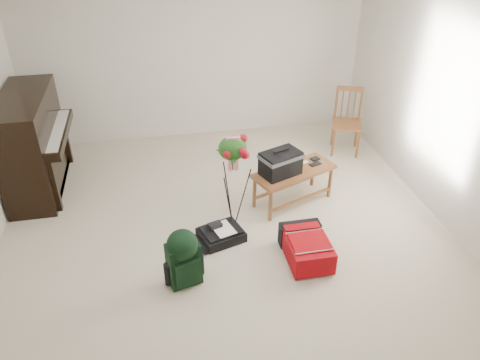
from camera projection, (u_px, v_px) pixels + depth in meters
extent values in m
cube|color=beige|center=(229.00, 242.00, 5.18)|extent=(5.00, 5.50, 0.01)
cube|color=white|center=(225.00, 6.00, 3.85)|extent=(5.00, 5.50, 0.01)
cube|color=beige|center=(195.00, 56.00, 6.80)|extent=(5.00, 0.04, 2.50)
cube|color=beige|center=(461.00, 120.00, 4.93)|extent=(0.04, 5.50, 2.50)
cube|color=black|center=(32.00, 144.00, 5.81)|extent=(0.55, 1.50, 1.25)
cube|color=black|center=(56.00, 134.00, 5.81)|extent=(0.28, 1.30, 0.10)
cube|color=white|center=(55.00, 130.00, 5.78)|extent=(0.22, 1.20, 0.02)
cube|color=black|center=(47.00, 182.00, 6.13)|extent=(0.45, 1.30, 0.10)
cube|color=brown|center=(294.00, 171.00, 5.61)|extent=(1.10, 0.76, 0.04)
cylinder|color=brown|center=(259.00, 199.00, 5.52)|extent=(0.04, 0.04, 0.42)
cylinder|color=brown|center=(253.00, 184.00, 5.79)|extent=(0.04, 0.04, 0.42)
cylinder|color=brown|center=(333.00, 191.00, 5.67)|extent=(0.04, 0.04, 0.42)
cylinder|color=brown|center=(324.00, 177.00, 5.94)|extent=(0.04, 0.04, 0.42)
cube|color=brown|center=(347.00, 124.00, 6.72)|extent=(0.52, 0.52, 0.04)
cylinder|color=brown|center=(338.00, 145.00, 6.67)|extent=(0.03, 0.03, 0.42)
cylinder|color=brown|center=(329.00, 134.00, 6.96)|extent=(0.03, 0.03, 0.42)
cylinder|color=brown|center=(361.00, 143.00, 6.73)|extent=(0.03, 0.03, 0.42)
cylinder|color=brown|center=(351.00, 132.00, 7.02)|extent=(0.03, 0.03, 0.42)
cube|color=brown|center=(346.00, 89.00, 6.61)|extent=(0.36, 0.16, 0.06)
cylinder|color=brown|center=(333.00, 105.00, 6.71)|extent=(0.03, 0.03, 0.50)
cylinder|color=brown|center=(356.00, 103.00, 6.77)|extent=(0.03, 0.03, 0.50)
cube|color=#BA0713|center=(306.00, 248.00, 4.88)|extent=(0.43, 0.63, 0.24)
cube|color=black|center=(299.00, 233.00, 5.08)|extent=(0.44, 0.15, 0.26)
cube|color=#BA0713|center=(309.00, 241.00, 4.77)|extent=(0.38, 0.36, 0.02)
cube|color=silver|center=(315.00, 252.00, 4.62)|extent=(0.40, 0.01, 0.01)
cube|color=black|center=(221.00, 235.00, 5.19)|extent=(0.55, 0.49, 0.11)
cube|color=black|center=(221.00, 230.00, 5.16)|extent=(0.48, 0.42, 0.03)
cube|color=white|center=(223.00, 229.00, 5.13)|extent=(0.28, 0.32, 0.01)
cube|color=black|center=(216.00, 224.00, 5.17)|extent=(0.17, 0.13, 0.05)
cube|color=black|center=(184.00, 264.00, 4.53)|extent=(0.35, 0.26, 0.47)
cube|color=black|center=(185.00, 274.00, 4.45)|extent=(0.26, 0.11, 0.27)
sphere|color=black|center=(182.00, 245.00, 4.41)|extent=(0.30, 0.30, 0.30)
cube|color=black|center=(176.00, 258.00, 4.61)|extent=(0.05, 0.04, 0.42)
cube|color=black|center=(190.00, 256.00, 4.64)|extent=(0.05, 0.04, 0.42)
cylinder|color=black|center=(233.00, 156.00, 4.85)|extent=(0.01, 0.01, 0.32)
ellipsoid|color=#23531A|center=(233.00, 148.00, 4.80)|extent=(0.30, 0.21, 0.28)
cube|color=#E8293E|center=(233.00, 141.00, 4.73)|extent=(0.15, 0.06, 0.09)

